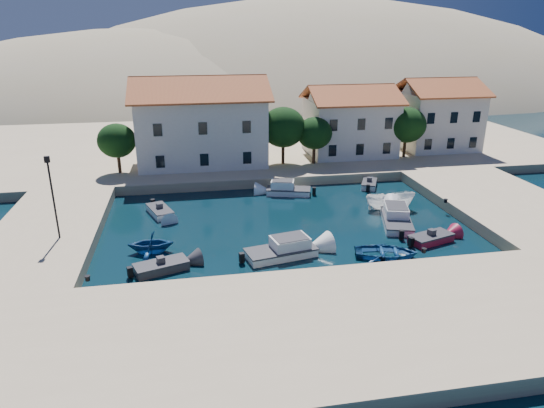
{
  "coord_description": "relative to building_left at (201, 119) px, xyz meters",
  "views": [
    {
      "loc": [
        -7.78,
        -27.27,
        15.71
      ],
      "look_at": [
        -1.12,
        9.68,
        2.0
      ],
      "focal_mm": 32.0,
      "sensor_mm": 36.0,
      "label": 1
    }
  ],
  "objects": [
    {
      "name": "cabin_cruiser_east",
      "position": [
        15.34,
        -19.73,
        -5.46
      ],
      "size": [
        3.74,
        5.91,
        1.6
      ],
      "rotation": [
        0.0,
        0.0,
        1.27
      ],
      "color": "white",
      "rests_on": "ground"
    },
    {
      "name": "quay_north",
      "position": [
        8.0,
        10.0,
        -5.44
      ],
      "size": [
        80.0,
        36.0,
        1.0
      ],
      "primitive_type": "cube",
      "color": "tan",
      "rests_on": "ground"
    },
    {
      "name": "motorboat_white_west",
      "position": [
        -4.48,
        -13.81,
        -5.64
      ],
      "size": [
        2.64,
        3.83,
        1.25
      ],
      "rotation": [
        0.0,
        0.0,
        -1.23
      ],
      "color": "white",
      "rests_on": "ground"
    },
    {
      "name": "trees",
      "position": [
        10.51,
        -2.54,
        -1.1
      ],
      "size": [
        37.3,
        5.3,
        6.45
      ],
      "color": "#382314",
      "rests_on": "quay_north"
    },
    {
      "name": "quay_west",
      "position": [
        -13.0,
        -18.0,
        -5.44
      ],
      "size": [
        8.0,
        20.0,
        1.0
      ],
      "primitive_type": "cube",
      "color": "tan",
      "rests_on": "ground"
    },
    {
      "name": "rowboat_south",
      "position": [
        12.06,
        -25.4,
        -5.94
      ],
      "size": [
        5.23,
        4.3,
        0.94
      ],
      "primitive_type": "imported",
      "rotation": [
        0.0,
        0.0,
        1.31
      ],
      "color": "navy",
      "rests_on": "ground"
    },
    {
      "name": "motorboat_grey_sw",
      "position": [
        -3.98,
        -24.73,
        -5.64
      ],
      "size": [
        3.94,
        2.69,
        1.25
      ],
      "rotation": [
        0.0,
        0.0,
        0.33
      ],
      "color": "#36353A",
      "rests_on": "ground"
    },
    {
      "name": "cabin_cruiser_north",
      "position": [
        7.98,
        -10.38,
        -5.46
      ],
      "size": [
        4.68,
        2.95,
        1.6
      ],
      "rotation": [
        0.0,
        0.0,
        2.87
      ],
      "color": "white",
      "rests_on": "ground"
    },
    {
      "name": "building_right",
      "position": [
        30.0,
        2.0,
        -0.46
      ],
      "size": [
        9.45,
        8.4,
        8.8
      ],
      "color": "silver",
      "rests_on": "quay_north"
    },
    {
      "name": "boat_east",
      "position": [
        16.22,
        -16.26,
        -5.94
      ],
      "size": [
        4.71,
        2.15,
        1.76
      ],
      "primitive_type": "imported",
      "rotation": [
        0.0,
        0.0,
        1.47
      ],
      "color": "white",
      "rests_on": "ground"
    },
    {
      "name": "motorboat_white_ne",
      "position": [
        16.77,
        -9.6,
        -5.64
      ],
      "size": [
        2.55,
        3.33,
        1.25
      ],
      "rotation": [
        0.0,
        0.0,
        1.14
      ],
      "color": "white",
      "rests_on": "ground"
    },
    {
      "name": "cabin_cruiser_south",
      "position": [
        4.51,
        -24.01,
        -5.46
      ],
      "size": [
        5.46,
        3.17,
        1.6
      ],
      "rotation": [
        0.0,
        0.0,
        0.2
      ],
      "color": "white",
      "rests_on": "ground"
    },
    {
      "name": "quay_east",
      "position": [
        26.5,
        -18.0,
        -5.44
      ],
      "size": [
        11.0,
        20.0,
        1.0
      ],
      "primitive_type": "cube",
      "color": "tan",
      "rests_on": "ground"
    },
    {
      "name": "quay_south",
      "position": [
        6.0,
        -34.0,
        -5.44
      ],
      "size": [
        52.0,
        12.0,
        1.0
      ],
      "primitive_type": "cube",
      "color": "tan",
      "rests_on": "ground"
    },
    {
      "name": "motorboat_red_se",
      "position": [
        16.47,
        -23.61,
        -5.64
      ],
      "size": [
        3.84,
        2.57,
        1.25
      ],
      "rotation": [
        0.0,
        0.0,
        0.31
      ],
      "color": "maroon",
      "rests_on": "ground"
    },
    {
      "name": "building_mid",
      "position": [
        18.0,
        1.0,
        -0.71
      ],
      "size": [
        10.5,
        8.4,
        8.3
      ],
      "color": "silver",
      "rests_on": "quay_north"
    },
    {
      "name": "hills",
      "position": [
        26.64,
        95.62,
        -29.34
      ],
      "size": [
        254.0,
        176.0,
        99.0
      ],
      "color": "tan",
      "rests_on": "ground"
    },
    {
      "name": "building_left",
      "position": [
        0.0,
        0.0,
        0.0
      ],
      "size": [
        14.7,
        9.45,
        9.7
      ],
      "color": "silver",
      "rests_on": "quay_north"
    },
    {
      "name": "lamppost",
      "position": [
        -11.5,
        -20.0,
        -1.18
      ],
      "size": [
        0.35,
        0.25,
        6.22
      ],
      "color": "black",
      "rests_on": "quay_west"
    },
    {
      "name": "rowboat_west",
      "position": [
        -4.83,
        -21.58,
        -5.94
      ],
      "size": [
        3.42,
        2.98,
        1.75
      ],
      "primitive_type": "imported",
      "rotation": [
        0.0,
        0.0,
        -1.6
      ],
      "color": "navy",
      "rests_on": "ground"
    },
    {
      "name": "ground",
      "position": [
        6.0,
        -28.0,
        -5.94
      ],
      "size": [
        400.0,
        400.0,
        0.0
      ],
      "primitive_type": "plane",
      "color": "black",
      "rests_on": "ground"
    },
    {
      "name": "bollards",
      "position": [
        8.8,
        -24.13,
        -4.79
      ],
      "size": [
        29.36,
        9.56,
        0.3
      ],
      "color": "black",
      "rests_on": "ground"
    }
  ]
}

